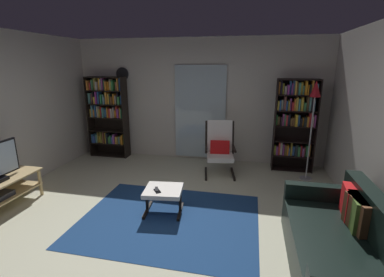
% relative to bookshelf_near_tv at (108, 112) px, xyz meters
% --- Properties ---
extents(ground_plane, '(7.02, 7.02, 0.00)m').
position_rel_bookshelf_near_tv_xyz_m(ground_plane, '(2.01, -2.66, -1.01)').
color(ground_plane, beige).
extents(wall_back, '(5.60, 0.06, 2.60)m').
position_rel_bookshelf_near_tv_xyz_m(wall_back, '(2.01, 0.24, 0.29)').
color(wall_back, beige).
rests_on(wall_back, ground).
extents(glass_door_panel, '(1.10, 0.01, 2.00)m').
position_rel_bookshelf_near_tv_xyz_m(glass_door_panel, '(2.08, 0.18, 0.04)').
color(glass_door_panel, silver).
extents(area_rug, '(2.40, 1.87, 0.01)m').
position_rel_bookshelf_near_tv_xyz_m(area_rug, '(2.14, -2.39, -1.01)').
color(area_rug, navy).
rests_on(area_rug, ground).
extents(bookshelf_near_tv, '(0.87, 0.30, 1.80)m').
position_rel_bookshelf_near_tv_xyz_m(bookshelf_near_tv, '(0.00, 0.00, 0.00)').
color(bookshelf_near_tv, black).
rests_on(bookshelf_near_tv, ground).
extents(bookshelf_near_sofa, '(0.77, 0.30, 1.80)m').
position_rel_bookshelf_near_tv_xyz_m(bookshelf_near_sofa, '(4.00, -0.05, -0.01)').
color(bookshelf_near_sofa, black).
rests_on(bookshelf_near_sofa, ground).
extents(leather_sofa, '(0.88, 1.74, 0.80)m').
position_rel_bookshelf_near_tv_xyz_m(leather_sofa, '(4.15, -2.96, -0.71)').
color(leather_sofa, black).
rests_on(leather_sofa, ground).
extents(lounge_armchair, '(0.66, 0.74, 1.02)m').
position_rel_bookshelf_near_tv_xyz_m(lounge_armchair, '(2.61, -0.56, -0.48)').
color(lounge_armchair, black).
rests_on(lounge_armchair, ground).
extents(ottoman, '(0.57, 0.54, 0.36)m').
position_rel_bookshelf_near_tv_xyz_m(ottoman, '(2.01, -2.22, -0.71)').
color(ottoman, white).
rests_on(ottoman, ground).
extents(tv_remote, '(0.09, 0.15, 0.02)m').
position_rel_bookshelf_near_tv_xyz_m(tv_remote, '(1.93, -2.28, -0.64)').
color(tv_remote, black).
rests_on(tv_remote, ottoman).
extents(cell_phone, '(0.14, 0.15, 0.01)m').
position_rel_bookshelf_near_tv_xyz_m(cell_phone, '(1.95, -2.32, -0.64)').
color(cell_phone, black).
rests_on(cell_phone, ottoman).
extents(floor_lamp_by_shelf, '(0.22, 0.22, 1.79)m').
position_rel_bookshelf_near_tv_xyz_m(floor_lamp_by_shelf, '(4.22, -0.52, 0.43)').
color(floor_lamp_by_shelf, '#A5A5AD').
rests_on(floor_lamp_by_shelf, ground).
extents(wall_clock, '(0.29, 0.03, 0.29)m').
position_rel_bookshelf_near_tv_xyz_m(wall_clock, '(0.34, 0.17, 0.84)').
color(wall_clock, silver).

